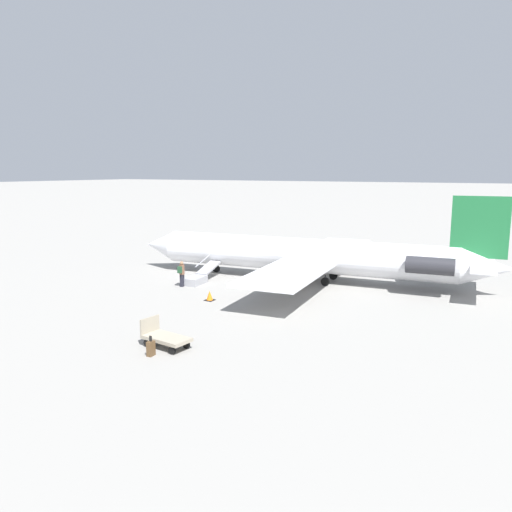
{
  "coord_description": "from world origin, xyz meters",
  "views": [
    {
      "loc": [
        -14.14,
        32.1,
        7.77
      ],
      "look_at": [
        3.08,
        1.06,
        1.66
      ],
      "focal_mm": 35.0,
      "sensor_mm": 36.0,
      "label": 1
    }
  ],
  "objects_px": {
    "airplane_main": "(313,255)",
    "suitcase": "(151,348)",
    "luggage_cart": "(164,337)",
    "passenger": "(182,272)",
    "boarding_stairs": "(198,278)"
  },
  "relations": [
    {
      "from": "passenger",
      "to": "suitcase",
      "type": "height_order",
      "value": "passenger"
    },
    {
      "from": "airplane_main",
      "to": "luggage_cart",
      "type": "height_order",
      "value": "airplane_main"
    },
    {
      "from": "airplane_main",
      "to": "luggage_cart",
      "type": "relative_size",
      "value": 11.62
    },
    {
      "from": "passenger",
      "to": "luggage_cart",
      "type": "bearing_deg",
      "value": -151.8
    },
    {
      "from": "airplane_main",
      "to": "suitcase",
      "type": "distance_m",
      "value": 16.8
    },
    {
      "from": "passenger",
      "to": "luggage_cart",
      "type": "relative_size",
      "value": 0.75
    },
    {
      "from": "passenger",
      "to": "suitcase",
      "type": "distance_m",
      "value": 12.76
    },
    {
      "from": "suitcase",
      "to": "luggage_cart",
      "type": "bearing_deg",
      "value": -81.28
    },
    {
      "from": "airplane_main",
      "to": "suitcase",
      "type": "height_order",
      "value": "airplane_main"
    },
    {
      "from": "boarding_stairs",
      "to": "suitcase",
      "type": "bearing_deg",
      "value": -157.95
    },
    {
      "from": "boarding_stairs",
      "to": "luggage_cart",
      "type": "relative_size",
      "value": 1.77
    },
    {
      "from": "airplane_main",
      "to": "suitcase",
      "type": "xyz_separation_m",
      "value": [
        0.37,
        16.73,
        -1.53
      ]
    },
    {
      "from": "boarding_stairs",
      "to": "suitcase",
      "type": "height_order",
      "value": "boarding_stairs"
    },
    {
      "from": "passenger",
      "to": "suitcase",
      "type": "bearing_deg",
      "value": -153.92
    },
    {
      "from": "boarding_stairs",
      "to": "passenger",
      "type": "xyz_separation_m",
      "value": [
        0.24,
        1.47,
        0.64
      ]
    }
  ]
}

